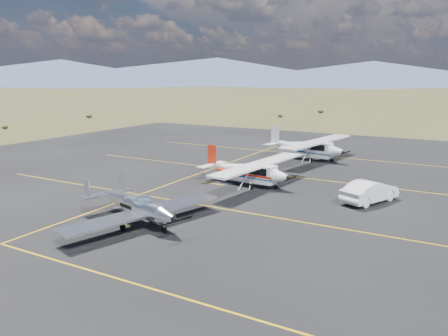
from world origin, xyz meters
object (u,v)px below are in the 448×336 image
Objects in this scene: aircraft_low_wing at (137,206)px; sedan at (370,191)px; aircraft_plain at (306,146)px; aircraft_cessna at (247,169)px.

aircraft_low_wing is 2.21× the size of sedan.
aircraft_plain is 15.77m from sedan.
aircraft_low_wing is 15.77m from sedan.
sedan is at bearing 5.43° from aircraft_cessna.
aircraft_plain reaches higher than aircraft_low_wing.
aircraft_cessna is at bearing 22.59° from sedan.
aircraft_low_wing is 11.56m from aircraft_cessna.
aircraft_plain is (0.57, 12.71, 0.12)m from aircraft_cessna.
aircraft_plain is at bearing -31.22° from sedan.
aircraft_plain is 2.70× the size of sedan.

